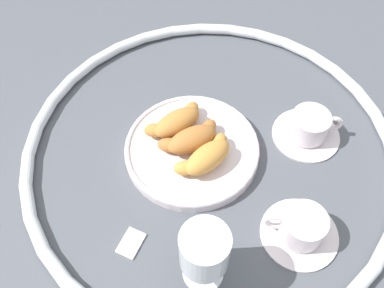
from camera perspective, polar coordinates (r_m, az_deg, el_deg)
name	(u,v)px	position (r m, az deg, el deg)	size (l,w,h in m)	color
ground_plane	(211,151)	(0.84, 2.50, -1.00)	(2.20, 2.20, 0.00)	#4C4F56
table_chrome_rim	(211,148)	(0.83, 2.53, -0.54)	(0.73, 0.73, 0.02)	silver
pastry_plate	(192,149)	(0.83, 0.00, -0.67)	(0.26, 0.26, 0.02)	silver
croissant_large	(207,157)	(0.78, 1.97, -1.71)	(0.14, 0.07, 0.04)	#CC893D
croissant_small	(191,139)	(0.80, -0.11, 0.74)	(0.13, 0.09, 0.04)	#AD6B33
croissant_extra	(176,122)	(0.83, -2.13, 3.01)	(0.13, 0.08, 0.04)	#BC7A38
coffee_cup_near	(301,228)	(0.76, 14.43, -10.88)	(0.14, 0.14, 0.06)	silver
coffee_cup_far	(309,128)	(0.87, 15.42, 2.12)	(0.14, 0.14, 0.06)	silver
juice_glass_left	(204,251)	(0.64, 1.67, -14.18)	(0.08, 0.08, 0.14)	white
sugar_packet	(131,243)	(0.75, -8.20, -12.96)	(0.05, 0.03, 0.01)	white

